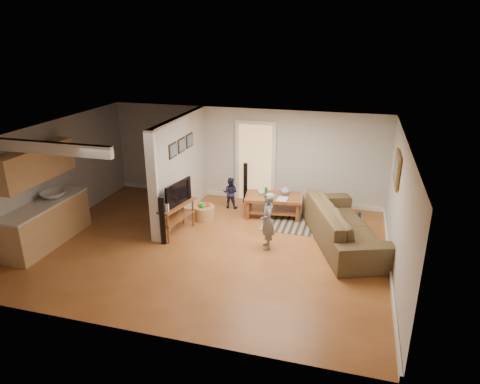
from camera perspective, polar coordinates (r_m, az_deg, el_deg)
name	(u,v)px	position (r m, az deg, el deg)	size (l,w,h in m)	color
ground	(210,246)	(9.38, -4.07, -7.16)	(7.50, 7.50, 0.00)	brown
room_shell	(169,172)	(9.56, -9.47, 2.64)	(7.54, 6.02, 2.52)	beige
area_rug	(314,221)	(10.65, 9.79, -3.86)	(2.37, 1.73, 0.01)	black
sofa	(342,242)	(9.76, 13.45, -6.54)	(2.96, 1.16, 0.86)	#3F381F
coffee_table	(274,200)	(10.71, 4.55, -1.07)	(1.47, 0.99, 0.81)	brown
tv_console	(175,207)	(9.75, -8.62, -1.93)	(0.65, 1.22, 1.00)	brown
speaker_left	(163,221)	(9.37, -10.28, -3.78)	(0.11, 0.11, 1.09)	black
speaker_right	(245,183)	(11.51, 0.72, 1.25)	(0.11, 0.11, 1.10)	black
toy_basket	(204,212)	(10.59, -4.83, -2.67)	(0.52, 0.52, 0.46)	#A37546
child	(267,248)	(9.29, 3.59, -7.42)	(0.46, 0.30, 1.25)	slate
toddler	(230,207)	(11.32, -1.28, -2.07)	(0.40, 0.32, 0.83)	#1C1C3A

